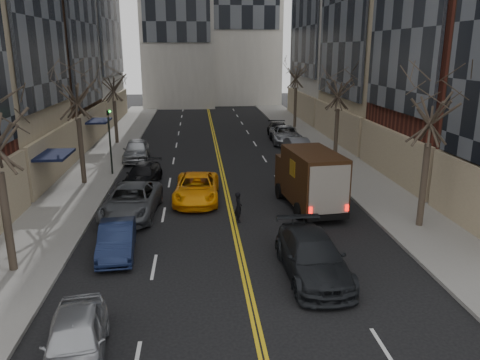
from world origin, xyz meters
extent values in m
cube|color=slate|center=(-9.00, 27.00, 0.07)|extent=(4.00, 66.00, 0.15)
cube|color=slate|center=(9.00, 27.00, 0.07)|extent=(4.00, 66.00, 0.15)
cube|color=#4C301E|center=(-15.50, 33.00, 12.00)|extent=(9.00, 12.00, 24.00)
cube|color=black|center=(-10.00, 18.00, 2.40)|extent=(2.00, 3.00, 0.15)
cube|color=black|center=(-10.90, 18.00, 1.35)|extent=(0.20, 3.00, 2.50)
cube|color=black|center=(-10.00, 31.00, 2.40)|extent=(2.00, 3.00, 0.15)
cube|color=black|center=(-10.90, 31.00, 1.35)|extent=(0.20, 3.00, 2.50)
cylinder|color=#382D23|center=(-8.80, 8.00, 2.06)|extent=(0.30, 0.30, 3.83)
cylinder|color=#382D23|center=(-8.80, 20.00, 2.17)|extent=(0.30, 0.30, 4.05)
cylinder|color=#382D23|center=(-8.80, 33.00, 1.99)|extent=(0.30, 0.30, 3.69)
cylinder|color=#382D23|center=(8.80, 11.00, 2.13)|extent=(0.30, 0.30, 3.96)
cylinder|color=#382D23|center=(8.80, 25.00, 2.04)|extent=(0.30, 0.30, 3.78)
cylinder|color=#382D23|center=(8.80, 40.00, 2.22)|extent=(0.30, 0.30, 4.14)
cylinder|color=black|center=(-7.40, 22.00, 2.05)|extent=(0.12, 0.12, 3.80)
imported|color=black|center=(-7.40, 22.00, 4.40)|extent=(0.15, 0.18, 0.90)
sphere|color=#0CE526|center=(-7.25, 21.90, 4.35)|extent=(0.14, 0.14, 0.14)
cube|color=black|center=(4.20, 14.32, 0.50)|extent=(2.61, 6.04, 0.27)
cube|color=black|center=(3.98, 16.47, 1.42)|extent=(2.30, 1.77, 1.92)
cube|color=black|center=(4.25, 13.82, 1.83)|extent=(2.65, 4.69, 2.75)
cube|color=black|center=(4.49, 11.52, 0.50)|extent=(2.11, 0.38, 0.27)
cube|color=red|center=(3.58, 11.41, 0.92)|extent=(0.17, 0.07, 0.32)
cube|color=red|center=(5.40, 11.60, 0.92)|extent=(0.17, 0.07, 0.32)
cube|color=gold|center=(3.14, 13.75, 2.38)|extent=(0.12, 0.82, 0.82)
cube|color=gold|center=(5.36, 13.98, 2.38)|extent=(0.12, 0.82, 0.82)
cylinder|color=black|center=(2.93, 16.13, 0.44)|extent=(0.35, 0.90, 0.88)
cylinder|color=black|center=(5.08, 16.35, 0.44)|extent=(0.35, 0.90, 0.88)
cylinder|color=black|center=(3.29, 12.66, 0.44)|extent=(0.35, 0.90, 0.88)
cylinder|color=black|center=(5.44, 12.89, 0.44)|extent=(0.35, 0.90, 0.88)
imported|color=black|center=(2.52, 6.71, 0.78)|extent=(2.26, 5.39, 1.55)
cube|color=black|center=(2.52, 7.49, 1.41)|extent=(0.13, 0.04, 0.09)
cube|color=blue|center=(2.52, 7.46, 1.41)|extent=(0.10, 0.01, 0.06)
imported|color=#FFA00A|center=(-1.77, 16.18, 0.73)|extent=(2.71, 5.37, 1.46)
imported|color=black|center=(0.26, 12.63, 0.76)|extent=(0.47, 0.62, 1.52)
imported|color=#B6B9BF|center=(-5.10, 2.33, 0.69)|extent=(2.15, 4.24, 1.38)
imported|color=#121C3A|center=(-5.10, 9.33, 0.66)|extent=(1.70, 4.09, 1.32)
imported|color=#494B50|center=(-5.10, 14.08, 0.77)|extent=(2.96, 5.72, 1.54)
imported|color=black|center=(-5.10, 19.62, 0.65)|extent=(2.38, 4.69, 1.30)
imported|color=#A8ABAF|center=(-6.30, 26.50, 0.79)|extent=(2.03, 4.72, 1.59)
imported|color=#4F5157|center=(6.30, 26.46, 0.73)|extent=(1.81, 4.49, 1.45)
imported|color=#9EA1A5|center=(6.30, 32.14, 0.75)|extent=(2.78, 5.55, 1.51)
imported|color=black|center=(6.13, 34.67, 0.70)|extent=(2.29, 4.96, 1.40)
camera|label=1|loc=(-1.69, -9.02, 8.31)|focal=35.00mm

